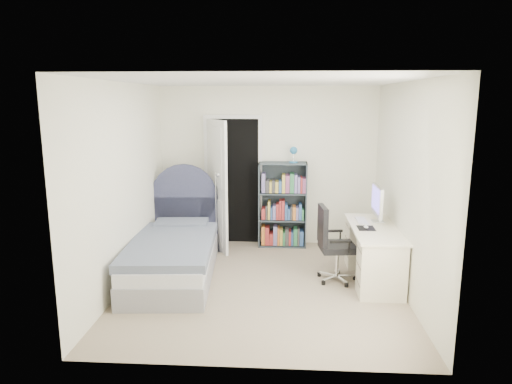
# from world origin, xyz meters

# --- Properties ---
(room_shell) EXTENTS (3.50, 3.70, 2.60)m
(room_shell) POSITION_xyz_m (0.00, 0.00, 1.25)
(room_shell) COLOR gray
(room_shell) RESTS_ON ground
(door) EXTENTS (0.92, 0.75, 2.06)m
(door) POSITION_xyz_m (-0.69, 1.54, 1.03)
(door) COLOR black
(door) RESTS_ON ground
(bed) EXTENTS (1.17, 2.25, 1.35)m
(bed) POSITION_xyz_m (-1.18, 0.32, 0.30)
(bed) COLOR gray
(bed) RESTS_ON ground
(nightstand) EXTENTS (0.42, 0.42, 0.62)m
(nightstand) POSITION_xyz_m (-1.46, 1.41, 0.41)
(nightstand) COLOR #DDC488
(nightstand) RESTS_ON ground
(floor_lamp) EXTENTS (0.18, 0.18, 1.24)m
(floor_lamp) POSITION_xyz_m (-0.74, 1.24, 0.51)
(floor_lamp) COLOR silver
(floor_lamp) RESTS_ON ground
(bookcase) EXTENTS (0.75, 0.32, 1.59)m
(bookcase) POSITION_xyz_m (0.25, 1.64, 0.61)
(bookcase) COLOR #39454D
(bookcase) RESTS_ON ground
(desk) EXTENTS (0.58, 1.44, 1.18)m
(desk) POSITION_xyz_m (1.41, 0.29, 0.39)
(desk) COLOR #F5ECCD
(desk) RESTS_ON ground
(office_chair) EXTENTS (0.52, 0.53, 0.98)m
(office_chair) POSITION_xyz_m (0.87, 0.22, 0.54)
(office_chair) COLOR silver
(office_chair) RESTS_ON ground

